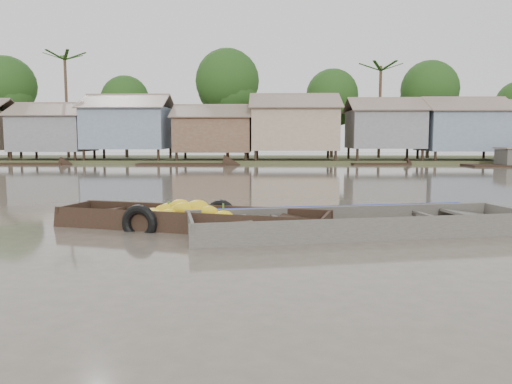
{
  "coord_description": "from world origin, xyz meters",
  "views": [
    {
      "loc": [
        0.49,
        -9.79,
        1.97
      ],
      "look_at": [
        0.23,
        0.91,
        0.8
      ],
      "focal_mm": 35.0,
      "sensor_mm": 36.0,
      "label": 1
    }
  ],
  "objects": [
    {
      "name": "distant_boats",
      "position": [
        13.04,
        25.35,
        0.23
      ],
      "size": [
        43.43,
        3.91,
        1.38
      ],
      "color": "black",
      "rests_on": "ground"
    },
    {
      "name": "banana_boat",
      "position": [
        -1.31,
        0.96,
        0.18
      ],
      "size": [
        6.2,
        2.93,
        0.85
      ],
      "rotation": [
        0.0,
        0.0,
        -0.26
      ],
      "color": "black",
      "rests_on": "ground"
    },
    {
      "name": "viewer_boat",
      "position": [
        2.4,
        0.52,
        0.05
      ],
      "size": [
        7.35,
        3.3,
        0.57
      ],
      "rotation": [
        0.0,
        0.0,
        0.21
      ],
      "color": "#413D37",
      "rests_on": "ground"
    },
    {
      "name": "ground",
      "position": [
        0.0,
        0.0,
        0.0
      ],
      "size": [
        120.0,
        120.0,
        0.0
      ],
      "primitive_type": "plane",
      "color": "#534D40",
      "rests_on": "ground"
    },
    {
      "name": "riverbank",
      "position": [
        3.03,
        31.86,
        3.07
      ],
      "size": [
        120.0,
        12.47,
        10.22
      ],
      "color": "#384723",
      "rests_on": "ground"
    }
  ]
}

